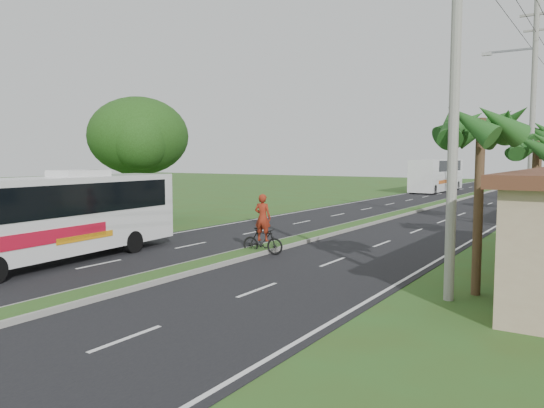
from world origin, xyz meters
The scene contains 14 objects.
ground centered at (0.00, 0.00, 0.00)m, with size 180.00×180.00×0.00m, color #39511D.
road_asphalt centered at (0.00, 20.00, 0.01)m, with size 14.00×160.00×0.02m, color black.
median_strip centered at (0.00, 20.00, 0.10)m, with size 1.20×160.00×0.18m.
lane_edge_left centered at (-6.70, 20.00, 0.00)m, with size 0.12×160.00×0.01m, color silver.
lane_edge_right centered at (6.70, 20.00, 0.00)m, with size 0.12×160.00×0.01m, color silver.
palm_verge_a centered at (9.00, 3.00, 4.74)m, with size 2.40×2.40×5.45m.
palm_verge_b centered at (9.40, 12.00, 4.36)m, with size 2.40×2.40×5.05m.
palm_verge_c centered at (8.80, 19.00, 5.12)m, with size 2.40×2.40×5.85m.
shade_tree centered at (-12.11, 10.02, 5.03)m, with size 6.30×6.00×7.54m.
utility_pole_a centered at (8.50, 2.00, 5.67)m, with size 1.60×0.28×11.00m.
utility_pole_b centered at (8.47, 18.00, 6.26)m, with size 3.20×0.28×12.00m.
coach_bus_main centered at (-5.00, -0.55, 1.89)m, with size 3.17×10.79×3.44m.
coach_bus_far centered at (-4.97, 49.29, 2.09)m, with size 2.81×12.63×3.68m.
motorcyclist centered at (0.38, 4.96, 0.91)m, with size 1.82×0.73×2.45m.
Camera 1 is at (12.14, -12.63, 3.90)m, focal length 35.00 mm.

